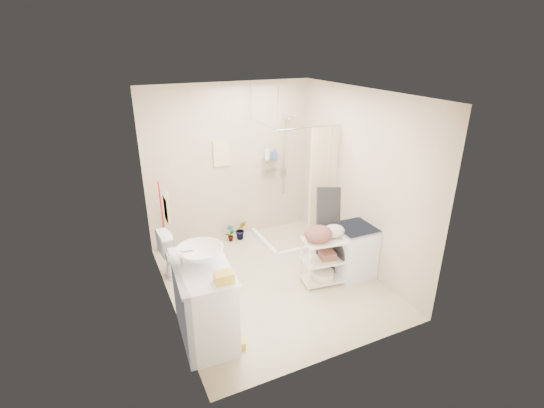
{
  "coord_description": "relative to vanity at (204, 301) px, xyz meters",
  "views": [
    {
      "loc": [
        -2.03,
        -4.3,
        3.18
      ],
      "look_at": [
        0.12,
        0.25,
        1.08
      ],
      "focal_mm": 26.0,
      "sensor_mm": 36.0,
      "label": 1
    }
  ],
  "objects": [
    {
      "name": "wall_left",
      "position": [
        -0.24,
        0.67,
        0.84
      ],
      "size": [
        0.04,
        3.2,
        2.6
      ],
      "primitive_type": "cube",
      "color": "beige",
      "rests_on": "ground"
    },
    {
      "name": "wall_back",
      "position": [
        1.16,
        2.27,
        0.84
      ],
      "size": [
        2.8,
        0.04,
        2.6
      ],
      "primitive_type": "cube",
      "color": "beige",
      "rests_on": "ground"
    },
    {
      "name": "shampoo_bottle_b",
      "position": [
        1.92,
        2.18,
        0.94
      ],
      "size": [
        0.1,
        0.1,
        0.17
      ],
      "primitive_type": "imported",
      "rotation": [
        0.0,
        0.0,
        0.28
      ],
      "color": "#415E9B",
      "rests_on": "shower"
    },
    {
      "name": "sink",
      "position": [
        0.02,
        0.08,
        0.55
      ],
      "size": [
        0.63,
        0.63,
        0.18
      ],
      "primitive_type": "imported",
      "rotation": [
        0.0,
        0.0,
        0.26
      ],
      "color": "white",
      "rests_on": "vanity"
    },
    {
      "name": "floor_basket",
      "position": [
        0.25,
        -0.36,
        -0.4
      ],
      "size": [
        0.3,
        0.26,
        0.14
      ],
      "primitive_type": "cube",
      "rotation": [
        0.0,
        0.0,
        -0.29
      ],
      "color": "gold",
      "rests_on": "ground"
    },
    {
      "name": "tp_holder",
      "position": [
        -0.2,
        0.72,
        0.26
      ],
      "size": [
        0.08,
        0.12,
        0.14
      ],
      "primitive_type": null,
      "color": "white",
      "rests_on": "wall_left"
    },
    {
      "name": "vanity",
      "position": [
        0.0,
        0.0,
        0.0
      ],
      "size": [
        0.66,
        1.09,
        0.93
      ],
      "primitive_type": "cube",
      "rotation": [
        0.0,
        0.0,
        -0.07
      ],
      "color": "white",
      "rests_on": "ground"
    },
    {
      "name": "wall_front",
      "position": [
        1.16,
        -0.93,
        0.84
      ],
      "size": [
        2.8,
        0.04,
        2.6
      ],
      "primitive_type": "cube",
      "color": "beige",
      "rests_on": "ground"
    },
    {
      "name": "mop",
      "position": [
        -0.07,
        2.19,
        0.15
      ],
      "size": [
        0.15,
        0.15,
        1.24
      ],
      "primitive_type": null,
      "rotation": [
        0.0,
        0.0,
        0.39
      ],
      "color": "red",
      "rests_on": "ground"
    },
    {
      "name": "toilet",
      "position": [
        0.12,
        1.41,
        -0.1
      ],
      "size": [
        0.73,
        0.44,
        0.72
      ],
      "primitive_type": "imported",
      "rotation": [
        0.0,
        0.0,
        1.63
      ],
      "color": "silver",
      "rests_on": "ground"
    },
    {
      "name": "floor",
      "position": [
        1.16,
        0.67,
        -0.46
      ],
      "size": [
        3.2,
        3.2,
        0.0
      ],
      "primitive_type": "plane",
      "color": "beige",
      "rests_on": "ground"
    },
    {
      "name": "shampoo_bottle_a",
      "position": [
        1.78,
        2.18,
        0.98
      ],
      "size": [
        0.11,
        0.11,
        0.25
      ],
      "primitive_type": "imported",
      "rotation": [
        0.0,
        0.0,
        -0.13
      ],
      "color": "silver",
      "rests_on": "shower"
    },
    {
      "name": "shower",
      "position": [
        2.01,
        1.72,
        0.59
      ],
      "size": [
        1.1,
        1.1,
        2.1
      ],
      "primitive_type": null,
      "color": "white",
      "rests_on": "ground"
    },
    {
      "name": "ceiling",
      "position": [
        1.16,
        0.67,
        2.14
      ],
      "size": [
        2.8,
        3.2,
        0.04
      ],
      "primitive_type": "cube",
      "color": "silver",
      "rests_on": "ground"
    },
    {
      "name": "hanging_towel",
      "position": [
        1.01,
        2.25,
        1.04
      ],
      "size": [
        0.28,
        0.03,
        0.42
      ],
      "primitive_type": "cube",
      "color": "beige",
      "rests_on": "wall_back"
    },
    {
      "name": "washing_machine",
      "position": [
        2.3,
        0.35,
        -0.08
      ],
      "size": [
        0.53,
        0.55,
        0.76
      ],
      "primitive_type": "cube",
      "rotation": [
        0.0,
        0.0,
        -0.02
      ],
      "color": "silver",
      "rests_on": "ground"
    },
    {
      "name": "towel_ring",
      "position": [
        -0.22,
        0.47,
        1.01
      ],
      "size": [
        0.04,
        0.22,
        0.34
      ],
      "primitive_type": null,
      "color": "beige",
      "rests_on": "wall_left"
    },
    {
      "name": "ironing_board",
      "position": [
        2.02,
        0.59,
        0.19
      ],
      "size": [
        0.38,
        0.14,
        1.31
      ],
      "primitive_type": null,
      "rotation": [
        0.0,
        0.0,
        -0.08
      ],
      "color": "black",
      "rests_on": "ground"
    },
    {
      "name": "potted_plant_b",
      "position": [
        1.23,
        2.06,
        -0.29
      ],
      "size": [
        0.21,
        0.17,
        0.35
      ],
      "primitive_type": "imported",
      "rotation": [
        0.0,
        0.0,
        -0.11
      ],
      "color": "#9C4C2D",
      "rests_on": "ground"
    },
    {
      "name": "potted_plant_a",
      "position": [
        1.04,
        2.06,
        -0.31
      ],
      "size": [
        0.19,
        0.17,
        0.31
      ],
      "primitive_type": "imported",
      "rotation": [
        0.0,
        0.0,
        0.46
      ],
      "color": "brown",
      "rests_on": "ground"
    },
    {
      "name": "counter_basket",
      "position": [
        0.13,
        -0.4,
        0.52
      ],
      "size": [
        0.2,
        0.16,
        0.11
      ],
      "primitive_type": "cube",
      "rotation": [
        0.0,
        0.0,
        -0.05
      ],
      "color": "gold",
      "rests_on": "vanity"
    },
    {
      "name": "laundry_rack",
      "position": [
        1.81,
        0.35,
        -0.06
      ],
      "size": [
        0.63,
        0.43,
        0.81
      ],
      "primitive_type": null,
      "rotation": [
        0.0,
        0.0,
        -0.15
      ],
      "color": "beige",
      "rests_on": "ground"
    },
    {
      "name": "wall_right",
      "position": [
        2.56,
        0.67,
        0.84
      ],
      "size": [
        0.04,
        3.2,
        2.6
      ],
      "primitive_type": "cube",
      "color": "beige",
      "rests_on": "ground"
    }
  ]
}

